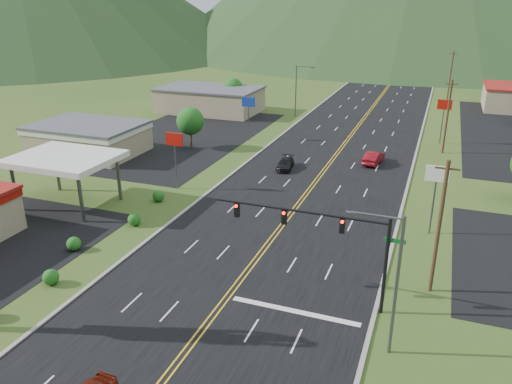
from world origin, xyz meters
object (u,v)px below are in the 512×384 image
(car_dark_mid, at_px, (285,164))
(car_red_far, at_px, (374,158))
(streetlight_west, at_px, (298,87))
(gas_canopy, at_px, (65,160))
(traffic_signal, at_px, (327,233))
(streetlight_east, at_px, (392,277))

(car_dark_mid, bearing_deg, car_red_far, 23.34)
(streetlight_west, height_order, gas_canopy, streetlight_west)
(traffic_signal, height_order, car_red_far, traffic_signal)
(gas_canopy, distance_m, car_red_far, 37.08)
(streetlight_east, distance_m, car_dark_mid, 34.91)
(streetlight_east, height_order, car_red_far, streetlight_east)
(car_red_far, bearing_deg, car_dark_mid, 38.93)
(streetlight_east, height_order, streetlight_west, same)
(traffic_signal, bearing_deg, car_dark_mid, 112.66)
(gas_canopy, bearing_deg, car_dark_mid, 47.30)
(traffic_signal, bearing_deg, gas_canopy, 164.30)
(streetlight_east, bearing_deg, gas_canopy, 160.12)
(traffic_signal, distance_m, streetlight_east, 6.17)
(streetlight_west, distance_m, gas_canopy, 49.10)
(traffic_signal, xyz_separation_m, streetlight_east, (4.70, -4.00, -0.15))
(gas_canopy, height_order, car_dark_mid, gas_canopy)
(traffic_signal, relative_size, car_red_far, 2.69)
(streetlight_west, distance_m, car_red_far, 29.11)
(gas_canopy, relative_size, car_dark_mid, 2.30)
(traffic_signal, distance_m, gas_canopy, 29.59)
(streetlight_west, relative_size, car_red_far, 1.85)
(car_red_far, bearing_deg, traffic_signal, 100.00)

